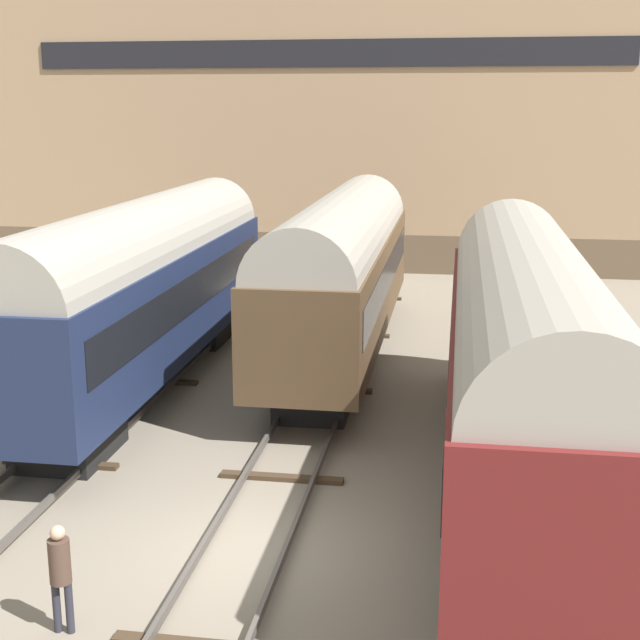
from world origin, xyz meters
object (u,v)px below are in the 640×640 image
object	(u,v)px
bench	(635,392)
train_car_maroon	(527,348)
train_car_navy	(143,283)
train_car_brown	(341,266)
person_worker	(60,569)

from	to	relation	value
bench	train_car_maroon	bearing A→B (deg)	-148.96
train_car_maroon	train_car_navy	bearing A→B (deg)	153.25
train_car_brown	train_car_navy	distance (m)	6.20
train_car_brown	bench	bearing A→B (deg)	-44.73
train_car_navy	person_worker	size ratio (longest dim) A/B	9.01
train_car_maroon	bench	bearing A→B (deg)	31.04
train_car_maroon	train_car_navy	xyz separation A→B (m)	(-9.80, 4.94, 0.06)
bench	train_car_brown	bearing A→B (deg)	135.27
train_car_brown	person_worker	bearing A→B (deg)	-97.88
train_car_maroon	train_car_brown	xyz separation A→B (m)	(-4.90, 8.74, -0.01)
train_car_brown	person_worker	distance (m)	15.51
train_car_navy	person_worker	bearing A→B (deg)	-76.32
train_car_maroon	train_car_navy	distance (m)	10.97
train_car_maroon	bench	distance (m)	3.12
train_car_navy	person_worker	distance (m)	11.94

